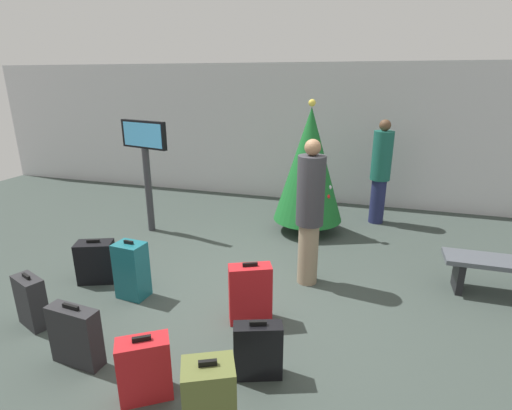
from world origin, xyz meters
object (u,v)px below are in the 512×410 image
(suitcase_1, at_px, (145,369))
(suitcase_2, at_px, (258,351))
(traveller_1, at_px, (310,210))
(holiday_tree, at_px, (309,165))
(flight_info_kiosk, at_px, (145,155))
(suitcase_6, at_px, (31,302))
(suitcase_7, at_px, (132,270))
(suitcase_5, at_px, (96,262))
(traveller_0, at_px, (381,170))
(suitcase_3, at_px, (76,336))
(suitcase_0, at_px, (250,294))
(suitcase_4, at_px, (210,408))

(suitcase_1, xyz_separation_m, suitcase_2, (0.84, 0.52, -0.01))
(traveller_1, relative_size, suitcase_1, 3.16)
(holiday_tree, distance_m, flight_info_kiosk, 2.80)
(holiday_tree, xyz_separation_m, suitcase_2, (0.19, -3.68, -0.93))
(suitcase_6, distance_m, suitcase_7, 1.10)
(suitcase_5, xyz_separation_m, suitcase_7, (0.69, -0.20, 0.08))
(flight_info_kiosk, bearing_deg, suitcase_6, -84.44)
(traveller_0, bearing_deg, flight_info_kiosk, -157.42)
(traveller_1, relative_size, suitcase_3, 3.03)
(holiday_tree, distance_m, suitcase_5, 3.66)
(holiday_tree, bearing_deg, suitcase_3, -110.60)
(holiday_tree, height_order, suitcase_1, holiday_tree)
(suitcase_0, xyz_separation_m, suitcase_6, (-2.26, -0.78, -0.05))
(traveller_0, distance_m, traveller_1, 2.78)
(traveller_1, bearing_deg, suitcase_4, -95.30)
(traveller_0, distance_m, suitcase_3, 5.59)
(traveller_0, distance_m, suitcase_2, 4.68)
(flight_info_kiosk, xyz_separation_m, suitcase_5, (0.29, -1.84, -1.09))
(suitcase_4, bearing_deg, suitcase_5, 142.76)
(holiday_tree, height_order, suitcase_0, holiday_tree)
(suitcase_2, bearing_deg, holiday_tree, 92.96)
(flight_info_kiosk, bearing_deg, suitcase_0, -39.62)
(flight_info_kiosk, relative_size, suitcase_0, 2.71)
(holiday_tree, relative_size, flight_info_kiosk, 1.18)
(suitcase_4, xyz_separation_m, suitcase_5, (-2.46, 1.87, -0.09))
(traveller_1, distance_m, suitcase_2, 2.01)
(suitcase_7, bearing_deg, holiday_tree, 58.90)
(holiday_tree, xyz_separation_m, flight_info_kiosk, (-2.68, -0.78, 0.17))
(holiday_tree, height_order, suitcase_6, holiday_tree)
(holiday_tree, bearing_deg, suitcase_5, -132.37)
(holiday_tree, distance_m, traveller_1, 1.86)
(flight_info_kiosk, relative_size, suitcase_3, 3.07)
(suitcase_0, distance_m, suitcase_3, 1.78)
(suitcase_1, bearing_deg, suitcase_3, 168.05)
(suitcase_5, distance_m, suitcase_6, 1.04)
(flight_info_kiosk, height_order, suitcase_1, flight_info_kiosk)
(suitcase_2, bearing_deg, suitcase_1, -148.48)
(traveller_0, height_order, suitcase_4, traveller_0)
(suitcase_1, relative_size, suitcase_4, 0.78)
(suitcase_4, distance_m, suitcase_5, 3.09)
(suitcase_2, height_order, suitcase_3, suitcase_3)
(traveller_1, height_order, suitcase_4, traveller_1)
(suitcase_0, bearing_deg, traveller_1, 66.64)
(holiday_tree, bearing_deg, traveller_0, 35.15)
(flight_info_kiosk, distance_m, suitcase_5, 2.16)
(suitcase_2, xyz_separation_m, suitcase_6, (-2.59, 0.02, 0.02))
(suitcase_4, bearing_deg, suitcase_3, 163.35)
(suitcase_5, bearing_deg, traveller_1, 16.44)
(holiday_tree, relative_size, suitcase_2, 3.93)
(holiday_tree, xyz_separation_m, suitcase_4, (0.07, -4.49, -0.83))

